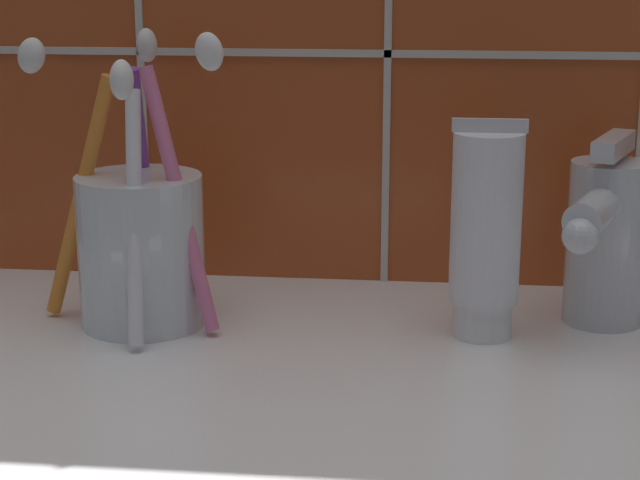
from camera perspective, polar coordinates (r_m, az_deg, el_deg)
sink_counter at (r=61.27cm, az=1.10°, el=-7.44°), size 67.81×33.02×2.00cm
toothbrush_cup at (r=66.61cm, az=-9.56°, el=-0.05°), size 13.95×13.02×18.36cm
toothpaste_tube at (r=64.02cm, az=8.83°, el=0.47°), size 4.39×4.18×13.23cm
sink_faucet at (r=67.70cm, az=14.95°, el=0.21°), size 6.06×10.71×11.80cm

